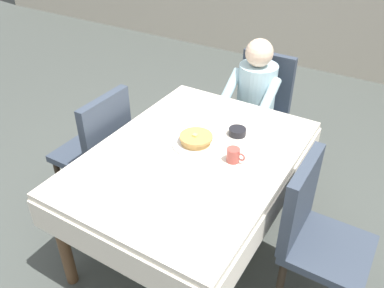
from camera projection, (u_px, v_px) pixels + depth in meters
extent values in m
plane|color=#474C47|center=(192.00, 240.00, 2.78)|extent=(14.00, 14.00, 0.00)
cube|color=silver|center=(192.00, 157.00, 2.38)|extent=(1.10, 1.50, 0.04)
cube|color=silver|center=(110.00, 255.00, 1.90)|extent=(1.10, 0.01, 0.18)
cube|color=silver|center=(245.00, 117.00, 2.97)|extent=(1.10, 0.01, 0.18)
cube|color=silver|center=(121.00, 145.00, 2.68)|extent=(0.01, 1.50, 0.18)
cube|color=silver|center=(278.00, 204.00, 2.20)|extent=(0.01, 1.50, 0.18)
cylinder|color=brown|center=(63.00, 242.00, 2.31)|extent=(0.07, 0.07, 0.70)
cylinder|color=brown|center=(185.00, 134.00, 3.26)|extent=(0.07, 0.07, 0.70)
cylinder|color=brown|center=(297.00, 171.00, 2.86)|extent=(0.07, 0.07, 0.70)
cube|color=#384251|center=(254.00, 119.00, 3.32)|extent=(0.44, 0.44, 0.05)
cube|color=#384251|center=(267.00, 81.00, 3.31)|extent=(0.44, 0.06, 0.48)
cylinder|color=#2D2319|center=(263.00, 158.00, 3.24)|extent=(0.04, 0.04, 0.40)
cylinder|color=#2D2319|center=(224.00, 145.00, 3.39)|extent=(0.04, 0.04, 0.40)
cylinder|color=#2D2319|center=(280.00, 138.00, 3.49)|extent=(0.04, 0.04, 0.40)
cylinder|color=#2D2319|center=(242.00, 126.00, 3.65)|extent=(0.04, 0.04, 0.40)
cylinder|color=silver|center=(256.00, 92.00, 3.16)|extent=(0.30, 0.30, 0.46)
sphere|color=beige|center=(259.00, 53.00, 2.95)|extent=(0.21, 0.21, 0.21)
cylinder|color=silver|center=(269.00, 96.00, 2.95)|extent=(0.08, 0.29, 0.23)
cylinder|color=silver|center=(231.00, 86.00, 3.09)|extent=(0.08, 0.29, 0.23)
cylinder|color=#383D51|center=(251.00, 153.00, 3.25)|extent=(0.10, 0.10, 0.45)
cylinder|color=#383D51|center=(234.00, 148.00, 3.32)|extent=(0.10, 0.10, 0.45)
cube|color=#384251|center=(90.00, 153.00, 2.92)|extent=(0.44, 0.44, 0.05)
cube|color=#384251|center=(107.00, 130.00, 2.68)|extent=(0.06, 0.44, 0.48)
cylinder|color=#2D2319|center=(60.00, 182.00, 2.99)|extent=(0.04, 0.04, 0.40)
cylinder|color=#2D2319|center=(93.00, 158.00, 3.25)|extent=(0.04, 0.04, 0.40)
cylinder|color=#2D2319|center=(96.00, 199.00, 2.84)|extent=(0.04, 0.04, 0.40)
cylinder|color=#2D2319|center=(128.00, 172.00, 3.09)|extent=(0.04, 0.04, 0.40)
cube|color=#384251|center=(329.00, 249.00, 2.17)|extent=(0.44, 0.44, 0.05)
cube|color=#384251|center=(300.00, 200.00, 2.11)|extent=(0.06, 0.44, 0.48)
cylinder|color=#2D2319|center=(360.00, 267.00, 2.35)|extent=(0.04, 0.04, 0.40)
cylinder|color=#2D2319|center=(301.00, 243.00, 2.50)|extent=(0.04, 0.04, 0.40)
cylinder|color=#2D2319|center=(280.00, 285.00, 2.25)|extent=(0.04, 0.04, 0.40)
cylinder|color=white|center=(195.00, 144.00, 2.44)|extent=(0.28, 0.28, 0.02)
cylinder|color=tan|center=(196.00, 141.00, 2.43)|extent=(0.18, 0.18, 0.02)
cylinder|color=tan|center=(195.00, 140.00, 2.41)|extent=(0.17, 0.17, 0.02)
cylinder|color=tan|center=(196.00, 137.00, 2.41)|extent=(0.20, 0.20, 0.02)
cube|color=#F4E072|center=(195.00, 135.00, 2.40)|extent=(0.03, 0.03, 0.01)
cylinder|color=#B24C42|center=(233.00, 155.00, 2.28)|extent=(0.08, 0.08, 0.08)
torus|color=#B24C42|center=(241.00, 157.00, 2.26)|extent=(0.05, 0.01, 0.05)
cylinder|color=black|center=(237.00, 132.00, 2.53)|extent=(0.11, 0.11, 0.04)
cone|color=silver|center=(175.00, 116.00, 2.66)|extent=(0.08, 0.08, 0.07)
cube|color=silver|center=(168.00, 137.00, 2.51)|extent=(0.02, 0.18, 0.00)
cube|color=silver|center=(221.00, 156.00, 2.35)|extent=(0.03, 0.20, 0.00)
cube|color=silver|center=(174.00, 171.00, 2.23)|extent=(0.15, 0.04, 0.00)
cube|color=white|center=(147.00, 142.00, 2.46)|extent=(0.18, 0.13, 0.01)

